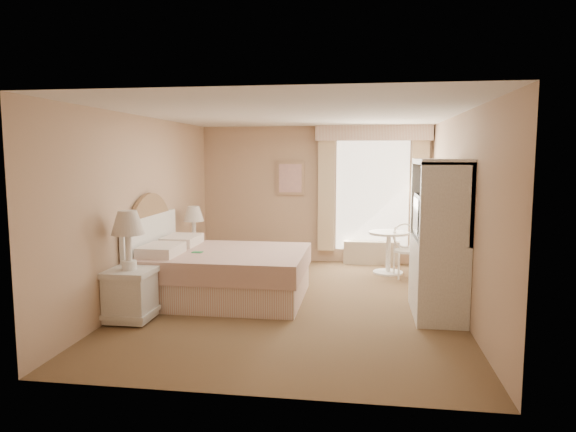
% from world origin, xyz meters
% --- Properties ---
extents(room, '(4.21, 5.51, 2.51)m').
position_xyz_m(room, '(0.00, 0.00, 1.25)').
color(room, brown).
rests_on(room, ground).
extents(window, '(2.05, 0.22, 2.51)m').
position_xyz_m(window, '(1.05, 2.65, 1.34)').
color(window, white).
rests_on(window, room).
extents(framed_art, '(0.52, 0.04, 0.62)m').
position_xyz_m(framed_art, '(-0.45, 2.71, 1.55)').
color(framed_art, tan).
rests_on(framed_art, room).
extents(bed, '(2.24, 1.76, 1.56)m').
position_xyz_m(bed, '(-1.11, 0.06, 0.37)').
color(bed, tan).
rests_on(bed, room).
extents(nightstand_near, '(0.54, 0.54, 1.31)m').
position_xyz_m(nightstand_near, '(-1.84, -1.07, 0.49)').
color(nightstand_near, white).
rests_on(nightstand_near, room).
extents(nightstand_far, '(0.47, 0.47, 1.13)m').
position_xyz_m(nightstand_far, '(-1.84, 1.29, 0.43)').
color(nightstand_far, white).
rests_on(nightstand_far, room).
extents(round_table, '(0.67, 0.67, 0.70)m').
position_xyz_m(round_table, '(1.32, 1.93, 0.47)').
color(round_table, white).
rests_on(round_table, room).
extents(cafe_chair, '(0.48, 0.48, 0.87)m').
position_xyz_m(cafe_chair, '(1.59, 1.72, 0.50)').
color(cafe_chair, white).
rests_on(cafe_chair, room).
extents(armoire, '(0.58, 1.16, 1.93)m').
position_xyz_m(armoire, '(1.81, -0.28, 0.80)').
color(armoire, white).
rests_on(armoire, room).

